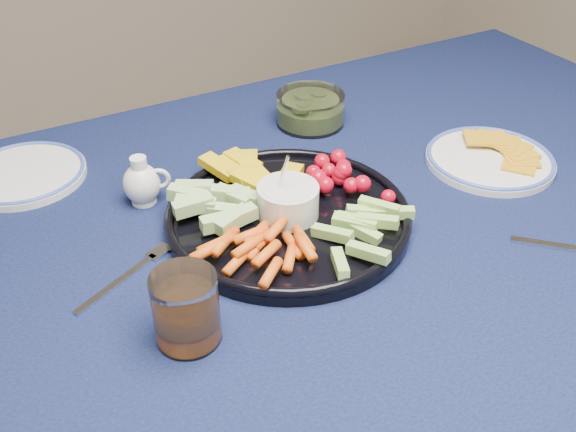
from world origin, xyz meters
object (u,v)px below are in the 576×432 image
pickle_bowl (310,110)px  crudite_platter (286,212)px  side_plate_extra (24,174)px  creamer_pitcher (142,183)px  dining_table (319,289)px  cheese_plate (490,158)px  juice_tumbler (187,313)px

pickle_bowl → crudite_platter: bearing=-126.8°
side_plate_extra → crudite_platter: bearing=-45.3°
pickle_bowl → side_plate_extra: 0.50m
creamer_pitcher → crudite_platter: bearing=-43.6°
crudite_platter → side_plate_extra: (-0.31, 0.31, -0.01)m
dining_table → side_plate_extra: 0.51m
cheese_plate → juice_tumbler: size_ratio=2.32×
pickle_bowl → juice_tumbler: juice_tumbler is taller
crudite_platter → juice_tumbler: 0.25m
dining_table → crudite_platter: size_ratio=4.68×
creamer_pitcher → side_plate_extra: (-0.15, 0.16, -0.03)m
crudite_platter → cheese_plate: 0.38m
crudite_platter → side_plate_extra: bearing=134.7°
dining_table → side_plate_extra: bearing=131.3°
pickle_bowl → cheese_plate: 0.33m
dining_table → creamer_pitcher: 0.31m
creamer_pitcher → pickle_bowl: creamer_pitcher is taller
dining_table → creamer_pitcher: (-0.18, 0.22, 0.12)m
juice_tumbler → side_plate_extra: juice_tumbler is taller
juice_tumbler → creamer_pitcher: bearing=81.2°
dining_table → pickle_bowl: pickle_bowl is taller
pickle_bowl → cheese_plate: pickle_bowl is taller
cheese_plate → juice_tumbler: 0.60m
dining_table → creamer_pitcher: bearing=130.0°
juice_tumbler → side_plate_extra: size_ratio=0.47×
crudite_platter → side_plate_extra: 0.44m
crudite_platter → pickle_bowl: bearing=53.2°
side_plate_extra → dining_table: bearing=-48.7°
dining_table → pickle_bowl: (0.17, 0.32, 0.11)m
creamer_pitcher → juice_tumbler: size_ratio=0.86×
creamer_pitcher → pickle_bowl: 0.37m
crudite_platter → pickle_bowl: 0.32m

